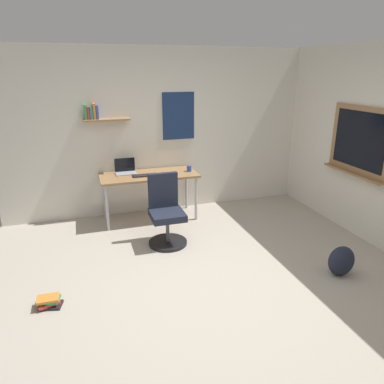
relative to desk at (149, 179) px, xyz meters
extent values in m
plane|color=#ADA393|center=(0.29, -2.05, -0.66)|extent=(5.20, 5.20, 0.00)
cube|color=silver|center=(0.29, 0.40, 0.64)|extent=(5.00, 0.10, 2.60)
cube|color=#997047|center=(-0.55, 0.25, 0.89)|extent=(0.68, 0.20, 0.02)
cube|color=navy|center=(0.58, 0.34, 0.89)|extent=(0.52, 0.01, 0.74)
cube|color=#3D934C|center=(-0.84, 0.28, 1.01)|extent=(0.04, 0.14, 0.21)
cube|color=#C63833|center=(-0.80, 0.28, 0.99)|extent=(0.03, 0.14, 0.18)
cube|color=teal|center=(-0.76, 0.28, 0.99)|extent=(0.04, 0.14, 0.18)
cube|color=orange|center=(-0.72, 0.28, 1.01)|extent=(0.04, 0.14, 0.23)
cube|color=#3851B2|center=(-0.68, 0.28, 1.00)|extent=(0.03, 0.14, 0.20)
cube|color=#997047|center=(2.67, -1.33, 0.69)|extent=(0.04, 1.10, 0.90)
cube|color=black|center=(2.66, -1.33, 0.69)|extent=(0.01, 0.94, 0.76)
cube|color=#997047|center=(2.63, -1.33, 0.22)|extent=(0.12, 1.10, 0.03)
cube|color=#997047|center=(0.00, 0.00, 0.06)|extent=(1.48, 0.64, 0.03)
cylinder|color=#B7B7BC|center=(-0.68, -0.26, -0.31)|extent=(0.04, 0.04, 0.70)
cylinder|color=#B7B7BC|center=(0.68, -0.26, -0.31)|extent=(0.04, 0.04, 0.70)
cylinder|color=#B7B7BC|center=(-0.68, 0.26, -0.31)|extent=(0.04, 0.04, 0.70)
cylinder|color=#B7B7BC|center=(0.68, 0.26, -0.31)|extent=(0.04, 0.04, 0.70)
cylinder|color=black|center=(0.05, -0.95, -0.64)|extent=(0.52, 0.52, 0.04)
cylinder|color=#4C4C51|center=(0.05, -0.95, -0.45)|extent=(0.05, 0.05, 0.34)
cube|color=#1E2333|center=(0.05, -0.95, -0.24)|extent=(0.44, 0.44, 0.09)
cube|color=#1E2333|center=(0.05, -0.75, 0.05)|extent=(0.40, 0.08, 0.48)
cube|color=#ADAFB5|center=(-0.33, 0.11, 0.08)|extent=(0.31, 0.21, 0.02)
cube|color=black|center=(-0.33, 0.21, 0.19)|extent=(0.31, 0.01, 0.21)
cube|color=black|center=(-0.07, -0.08, 0.08)|extent=(0.37, 0.13, 0.02)
ellipsoid|color=#262628|center=(0.21, -0.08, 0.09)|extent=(0.10, 0.06, 0.03)
cylinder|color=#334CA5|center=(0.64, -0.03, 0.12)|extent=(0.08, 0.08, 0.09)
ellipsoid|color=#1E2333|center=(1.76, -2.31, -0.48)|extent=(0.32, 0.22, 0.36)
cube|color=black|center=(-1.40, -1.93, -0.65)|extent=(0.24, 0.20, 0.02)
cube|color=#C63833|center=(-1.43, -1.91, -0.62)|extent=(0.24, 0.20, 0.03)
cube|color=#3D934C|center=(-1.42, -1.91, -0.59)|extent=(0.24, 0.20, 0.03)
cube|color=orange|center=(-1.42, -1.93, -0.56)|extent=(0.21, 0.15, 0.02)
camera|label=1|loc=(-0.97, -5.27, 1.61)|focal=33.77mm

